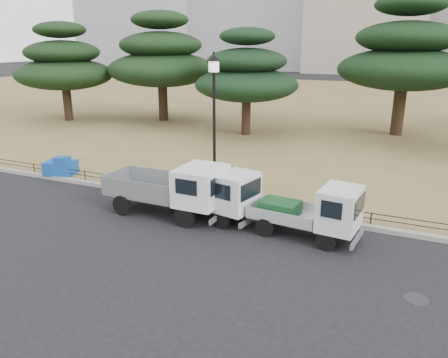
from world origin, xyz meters
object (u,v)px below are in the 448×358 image
at_px(truck_kei_rear, 313,211).
at_px(tarp_pile, 61,167).
at_px(truck_kei_front, 217,194).
at_px(street_lamp, 214,104).
at_px(truck_large, 172,187).

bearing_deg(truck_kei_rear, tarp_pile, 177.49).
distance_m(truck_kei_front, street_lamp, 3.31).
bearing_deg(tarp_pile, truck_kei_rear, -8.31).
bearing_deg(street_lamp, tarp_pile, 179.32).
height_order(truck_large, tarp_pile, truck_large).
relative_size(truck_kei_rear, street_lamp, 0.65).
bearing_deg(tarp_pile, truck_kei_front, -9.92).
relative_size(truck_kei_front, truck_kei_rear, 1.01).
bearing_deg(street_lamp, truck_large, -115.10).
bearing_deg(truck_kei_rear, street_lamp, 164.10).
bearing_deg(tarp_pile, truck_large, -14.99).
bearing_deg(truck_kei_front, truck_large, -155.01).
xyz_separation_m(truck_large, tarp_pile, (-6.96, 1.86, -0.56)).
distance_m(truck_large, street_lamp, 3.35).
relative_size(truck_large, street_lamp, 0.82).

